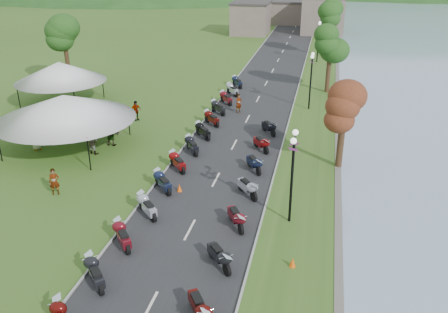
# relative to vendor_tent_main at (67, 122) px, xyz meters

# --- Properties ---
(road) EXTENTS (7.00, 120.00, 0.02)m
(road) POSITION_rel_vendor_tent_main_xyz_m (11.77, 15.03, -1.99)
(road) COLOR #2A2A2D
(road) RESTS_ON ground
(far_building) EXTENTS (18.00, 16.00, 5.00)m
(far_building) POSITION_rel_vendor_tent_main_xyz_m (9.77, 60.03, 0.50)
(far_building) COLOR #7A685F
(far_building) RESTS_ON ground
(moto_row_left) EXTENTS (2.60, 47.26, 1.10)m
(moto_row_left) POSITION_rel_vendor_tent_main_xyz_m (9.06, -3.58, -1.45)
(moto_row_left) COLOR #331411
(moto_row_left) RESTS_ON ground
(moto_row_right) EXTENTS (2.60, 33.95, 1.10)m
(moto_row_right) POSITION_rel_vendor_tent_main_xyz_m (13.98, -9.86, -1.45)
(moto_row_right) COLOR #331411
(moto_row_right) RESTS_ON ground
(vendor_tent_main) EXTENTS (6.65, 6.65, 4.00)m
(vendor_tent_main) POSITION_rel_vendor_tent_main_xyz_m (0.00, 0.00, 0.00)
(vendor_tent_main) COLOR white
(vendor_tent_main) RESTS_ON ground
(vendor_tent_side) EXTENTS (5.52, 5.52, 4.00)m
(vendor_tent_side) POSITION_rel_vendor_tent_main_xyz_m (-5.91, 9.60, 0.00)
(vendor_tent_side) COLOR white
(vendor_tent_side) RESTS_ON ground
(tree_lakeside) EXTENTS (2.41, 2.41, 6.71)m
(tree_lakeside) POSITION_rel_vendor_tent_main_xyz_m (19.38, 0.76, 1.35)
(tree_lakeside) COLOR #2A5D1D
(tree_lakeside) RESTS_ON ground
(pedestrian_a) EXTENTS (0.74, 0.66, 1.66)m
(pedestrian_a) POSITION_rel_vendor_tent_main_xyz_m (2.85, -6.87, -2.00)
(pedestrian_a) COLOR slate
(pedestrian_a) RESTS_ON ground
(pedestrian_b) EXTENTS (0.96, 0.67, 1.79)m
(pedestrian_b) POSITION_rel_vendor_tent_main_xyz_m (2.21, -0.67, -2.00)
(pedestrian_b) COLOR slate
(pedestrian_b) RESTS_ON ground
(pedestrian_c) EXTENTS (1.00, 1.26, 1.82)m
(pedestrian_c) POSITION_rel_vendor_tent_main_xyz_m (1.13, 1.40, -2.00)
(pedestrian_c) COLOR slate
(pedestrian_c) RESTS_ON ground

